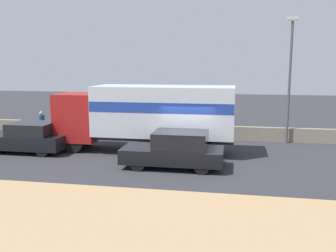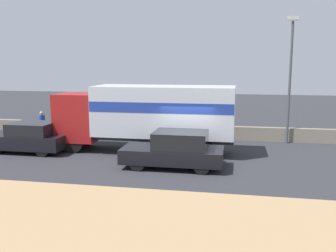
% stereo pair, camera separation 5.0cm
% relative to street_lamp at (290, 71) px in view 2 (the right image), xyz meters
% --- Properties ---
extents(ground_plane, '(80.00, 80.00, 0.00)m').
position_rel_street_lamp_xyz_m(ground_plane, '(-5.06, -5.91, -4.03)').
color(ground_plane, '#2D2D33').
extents(dirt_shoulder_foreground, '(60.00, 5.72, 0.04)m').
position_rel_street_lamp_xyz_m(dirt_shoulder_foreground, '(-5.06, -12.05, -4.01)').
color(dirt_shoulder_foreground, tan).
rests_on(dirt_shoulder_foreground, ground_plane).
extents(stone_wall_backdrop, '(60.00, 0.35, 0.80)m').
position_rel_street_lamp_xyz_m(stone_wall_backdrop, '(-5.06, 0.38, -3.63)').
color(stone_wall_backdrop, gray).
rests_on(stone_wall_backdrop, ground_plane).
extents(street_lamp, '(0.56, 0.28, 6.96)m').
position_rel_street_lamp_xyz_m(street_lamp, '(0.00, 0.00, 0.00)').
color(street_lamp, '#4C4C51').
rests_on(street_lamp, ground_plane).
extents(box_truck, '(9.03, 2.46, 3.36)m').
position_rel_street_lamp_xyz_m(box_truck, '(-7.16, -3.49, -2.03)').
color(box_truck, maroon).
rests_on(box_truck, ground_plane).
extents(car_hatchback, '(4.36, 1.88, 1.59)m').
position_rel_street_lamp_xyz_m(car_hatchback, '(-5.38, -6.12, -3.25)').
color(car_hatchback, black).
rests_on(car_hatchback, ground_plane).
extents(car_sedan_second, '(4.08, 1.89, 1.52)m').
position_rel_street_lamp_xyz_m(car_sedan_second, '(-13.16, -4.63, -3.28)').
color(car_sedan_second, black).
rests_on(car_sedan_second, ground_plane).
extents(pedestrian, '(0.36, 0.36, 1.67)m').
position_rel_street_lamp_xyz_m(pedestrian, '(-14.15, -1.51, -3.16)').
color(pedestrian, slate).
rests_on(pedestrian, ground_plane).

